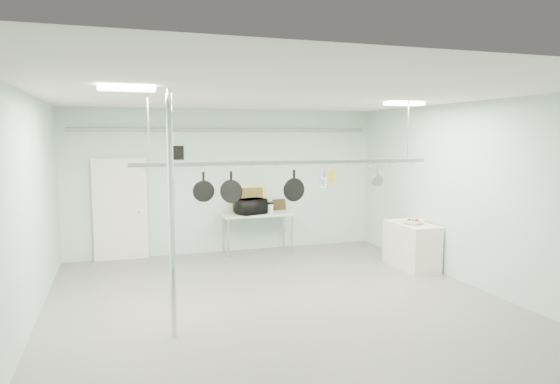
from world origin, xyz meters
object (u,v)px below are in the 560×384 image
object	(u,v)px
microwave	(251,206)
skillet_right	(294,186)
fruit_bowl	(413,222)
skillet_left	(204,186)
prep_table	(257,216)
chrome_pole	(172,216)
pot_rack	(289,161)
side_cabinet	(411,246)
coffee_canister	(270,208)
skillet_mid	(231,187)

from	to	relation	value
microwave	skillet_right	bearing A→B (deg)	66.06
microwave	fruit_bowl	xyz separation A→B (m)	(2.67, -2.20, -0.13)
skillet_left	fruit_bowl	bearing A→B (deg)	19.42
prep_table	chrome_pole	bearing A→B (deg)	-118.71
prep_table	pot_rack	world-z (taller)	pot_rack
prep_table	fruit_bowl	bearing A→B (deg)	-42.63
prep_table	microwave	size ratio (longest dim) A/B	2.65
chrome_pole	side_cabinet	xyz separation A→B (m)	(4.85, 2.00, -1.15)
pot_rack	coffee_canister	size ratio (longest dim) A/B	25.98
prep_table	skillet_left	world-z (taller)	skillet_left
prep_table	pot_rack	xyz separation A→B (m)	(-0.40, -3.30, 1.40)
skillet_left	side_cabinet	bearing A→B (deg)	20.67
fruit_bowl	prep_table	bearing A→B (deg)	137.37
side_cabinet	prep_table	bearing A→B (deg)	139.21
skillet_mid	fruit_bowl	bearing A→B (deg)	47.16
chrome_pole	microwave	xyz separation A→B (m)	(2.13, 4.09, -0.53)
skillet_left	skillet_right	bearing A→B (deg)	6.27
fruit_bowl	microwave	bearing A→B (deg)	140.53
skillet_mid	skillet_right	distance (m)	1.00
side_cabinet	fruit_bowl	world-z (taller)	fruit_bowl
prep_table	skillet_right	size ratio (longest dim) A/B	3.23
coffee_canister	skillet_mid	distance (m)	3.80
chrome_pole	pot_rack	xyz separation A→B (m)	(1.90, 0.90, 0.63)
skillet_left	skillet_mid	bearing A→B (deg)	6.27
skillet_mid	chrome_pole	bearing A→B (deg)	-104.78
fruit_bowl	skillet_mid	xyz separation A→B (m)	(-3.83, -0.99, 0.90)
skillet_mid	skillet_right	size ratio (longest dim) A/B	0.97
side_cabinet	fruit_bowl	size ratio (longest dim) A/B	3.17
microwave	skillet_right	xyz separation A→B (m)	(-0.15, -3.19, 0.77)
pot_rack	skillet_mid	size ratio (longest dim) A/B	10.02
fruit_bowl	skillet_left	distance (m)	4.45
skillet_mid	pot_rack	bearing A→B (deg)	32.64
chrome_pole	skillet_right	distance (m)	2.19
chrome_pole	skillet_left	size ratio (longest dim) A/B	7.41
prep_table	side_cabinet	xyz separation A→B (m)	(2.55, -2.20, -0.38)
microwave	skillet_mid	bearing A→B (deg)	48.93
skillet_left	skillet_mid	xyz separation A→B (m)	(0.42, 0.00, -0.02)
chrome_pole	coffee_canister	size ratio (longest dim) A/B	17.32
side_cabinet	skillet_left	world-z (taller)	skillet_left
pot_rack	skillet_right	distance (m)	0.40
microwave	skillet_right	size ratio (longest dim) A/B	1.22
microwave	fruit_bowl	distance (m)	3.47
coffee_canister	microwave	bearing A→B (deg)	-163.84
chrome_pole	prep_table	distance (m)	4.85
fruit_bowl	skillet_mid	size ratio (longest dim) A/B	0.79
side_cabinet	skillet_right	size ratio (longest dim) A/B	2.42
prep_table	skillet_mid	distance (m)	3.70
prep_table	pot_rack	bearing A→B (deg)	-96.91
skillet_right	skillet_left	bearing A→B (deg)	172.38
prep_table	fruit_bowl	size ratio (longest dim) A/B	4.22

